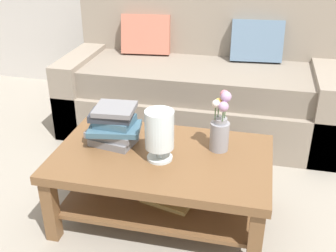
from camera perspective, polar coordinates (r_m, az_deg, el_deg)
The scene contains 6 objects.
ground_plane at distance 2.82m, azimuth -0.68°, elevation -7.47°, with size 10.00×10.00×0.00m, color gray.
couch at distance 3.40m, azimuth 4.28°, elevation 5.67°, with size 2.12×0.90×1.06m.
coffee_table at distance 2.33m, azimuth -0.81°, elevation -6.33°, with size 1.19×0.73×0.43m.
book_stack_main at distance 2.36m, azimuth -7.52°, elevation -0.00°, with size 0.32×0.26×0.22m.
glass_hurricane_vase at distance 2.15m, azimuth -1.18°, elevation -0.79°, with size 0.15×0.15×0.28m.
flower_pitcher at distance 2.27m, azimuth 7.22°, elevation -0.08°, with size 0.11×0.12×0.35m.
Camera 1 is at (0.56, -2.26, 1.59)m, focal length 44.17 mm.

